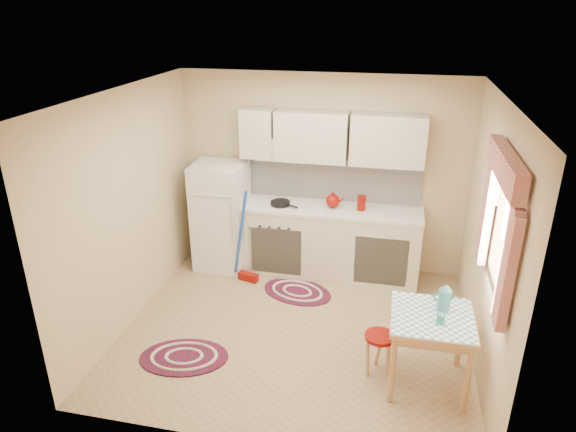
% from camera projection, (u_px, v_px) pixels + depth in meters
% --- Properties ---
extents(room_shell, '(3.64, 3.60, 2.52)m').
position_uv_depth(room_shell, '(317.00, 183.00, 5.10)').
color(room_shell, tan).
rests_on(room_shell, ground).
extents(fridge, '(0.65, 0.60, 1.40)m').
position_uv_depth(fridge, '(221.00, 216.00, 6.63)').
color(fridge, white).
rests_on(fridge, ground).
extents(broom, '(0.30, 0.19, 1.20)m').
position_uv_depth(broom, '(247.00, 238.00, 6.26)').
color(broom, '#1C4AB5').
rests_on(broom, ground).
extents(base_cabinets, '(2.25, 0.60, 0.88)m').
position_uv_depth(base_cabinets, '(328.00, 243.00, 6.50)').
color(base_cabinets, beige).
rests_on(base_cabinets, ground).
extents(countertop, '(2.27, 0.62, 0.04)m').
position_uv_depth(countertop, '(329.00, 209.00, 6.32)').
color(countertop, silver).
rests_on(countertop, base_cabinets).
extents(frying_pan, '(0.32, 0.32, 0.05)m').
position_uv_depth(frying_pan, '(280.00, 203.00, 6.38)').
color(frying_pan, black).
rests_on(frying_pan, countertop).
extents(red_kettle, '(0.23, 0.22, 0.18)m').
position_uv_depth(red_kettle, '(333.00, 201.00, 6.27)').
color(red_kettle, '#7D0B04').
rests_on(red_kettle, countertop).
extents(red_canister, '(0.13, 0.13, 0.16)m').
position_uv_depth(red_canister, '(361.00, 204.00, 6.21)').
color(red_canister, '#7D0B04').
rests_on(red_canister, countertop).
extents(table, '(0.72, 0.72, 0.72)m').
position_uv_depth(table, '(428.00, 350.00, 4.63)').
color(table, tan).
rests_on(table, ground).
extents(stool, '(0.29, 0.29, 0.42)m').
position_uv_depth(stool, '(378.00, 354.00, 4.82)').
color(stool, '#7D0B04').
rests_on(stool, ground).
extents(coffee_pot, '(0.17, 0.16, 0.28)m').
position_uv_depth(coffee_pot, '(445.00, 297.00, 4.52)').
color(coffee_pot, teal).
rests_on(coffee_pot, table).
extents(mug, '(0.07, 0.07, 0.10)m').
position_uv_depth(mug, '(441.00, 319.00, 4.37)').
color(mug, teal).
rests_on(mug, table).
extents(rug_center, '(0.98, 0.78, 0.02)m').
position_uv_depth(rug_center, '(297.00, 292.00, 6.23)').
color(rug_center, maroon).
rests_on(rug_center, ground).
extents(rug_left, '(0.98, 0.75, 0.02)m').
position_uv_depth(rug_left, '(184.00, 357.00, 5.09)').
color(rug_left, maroon).
rests_on(rug_left, ground).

